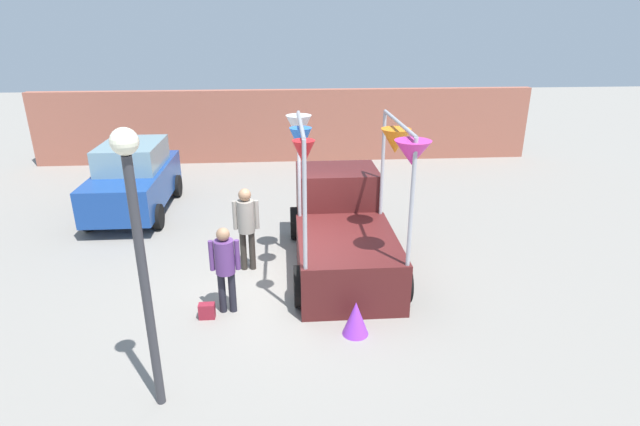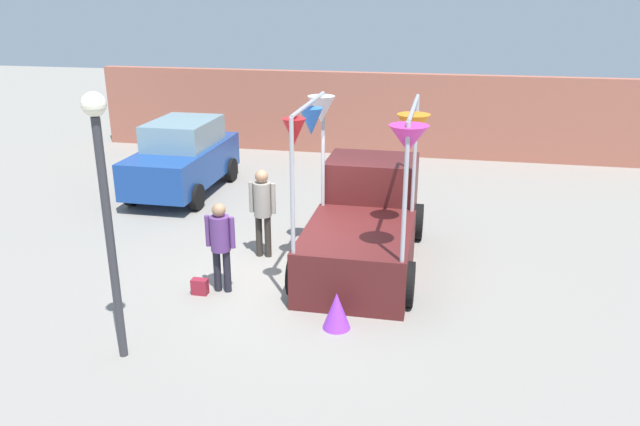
# 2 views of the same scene
# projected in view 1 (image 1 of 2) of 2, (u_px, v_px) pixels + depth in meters

# --- Properties ---
(ground_plane) EXTENTS (60.00, 60.00, 0.00)m
(ground_plane) POSITION_uv_depth(u_px,v_px,m) (295.00, 284.00, 9.90)
(ground_plane) COLOR gray
(vendor_truck) EXTENTS (2.52, 4.20, 3.24)m
(vendor_truck) POSITION_uv_depth(u_px,v_px,m) (341.00, 224.00, 10.57)
(vendor_truck) COLOR #4C1919
(vendor_truck) RESTS_ON ground
(parked_car) EXTENTS (1.88, 4.00, 1.88)m
(parked_car) POSITION_uv_depth(u_px,v_px,m) (134.00, 178.00, 13.36)
(parked_car) COLOR navy
(parked_car) RESTS_ON ground
(person_customer) EXTENTS (0.53, 0.34, 1.62)m
(person_customer) POSITION_uv_depth(u_px,v_px,m) (225.00, 262.00, 8.64)
(person_customer) COLOR black
(person_customer) RESTS_ON ground
(person_vendor) EXTENTS (0.53, 0.34, 1.78)m
(person_vendor) POSITION_uv_depth(u_px,v_px,m) (246.00, 221.00, 10.13)
(person_vendor) COLOR #2D2823
(person_vendor) RESTS_ON ground
(handbag) EXTENTS (0.28, 0.16, 0.28)m
(handbag) POSITION_uv_depth(u_px,v_px,m) (207.00, 311.00, 8.73)
(handbag) COLOR maroon
(handbag) RESTS_ON ground
(street_lamp) EXTENTS (0.32, 0.32, 3.79)m
(street_lamp) POSITION_uv_depth(u_px,v_px,m) (138.00, 236.00, 5.95)
(street_lamp) COLOR #333338
(street_lamp) RESTS_ON ground
(brick_boundary_wall) EXTENTS (18.00, 0.36, 2.60)m
(brick_boundary_wall) POSITION_uv_depth(u_px,v_px,m) (287.00, 126.00, 18.25)
(brick_boundary_wall) COLOR #9E5947
(brick_boundary_wall) RESTS_ON ground
(folded_kite_bundle_violet) EXTENTS (0.54, 0.54, 0.60)m
(folded_kite_bundle_violet) POSITION_uv_depth(u_px,v_px,m) (356.00, 318.00, 8.23)
(folded_kite_bundle_violet) COLOR purple
(folded_kite_bundle_violet) RESTS_ON ground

